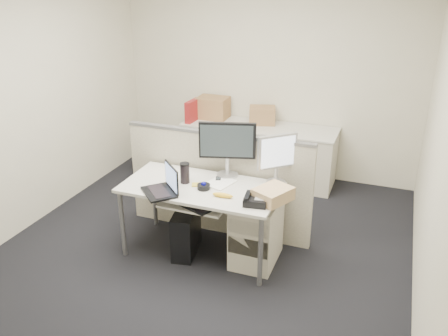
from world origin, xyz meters
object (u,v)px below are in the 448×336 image
at_px(desk, 201,192).
at_px(desk_phone, 256,201).
at_px(laptop, 158,181).
at_px(monitor_main, 227,150).

bearing_deg(desk, desk_phone, -16.70).
relative_size(desk, laptop, 4.37).
bearing_deg(monitor_main, desk_phone, -64.27).
bearing_deg(laptop, desk, 87.68).
height_order(monitor_main, desk_phone, monitor_main).
xyz_separation_m(desk, monitor_main, (0.15, 0.32, 0.34)).
xyz_separation_m(desk, laptop, (-0.30, -0.28, 0.19)).
relative_size(monitor_main, laptop, 1.62).
bearing_deg(monitor_main, laptop, -143.12).
bearing_deg(laptop, monitor_main, 97.78).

